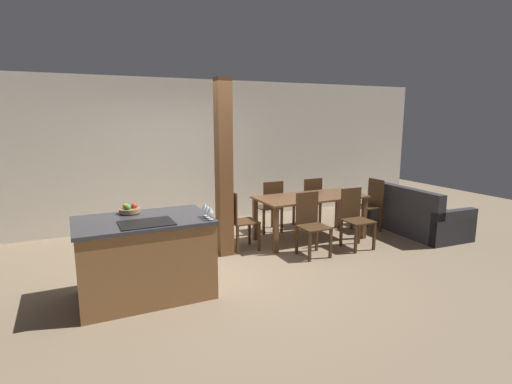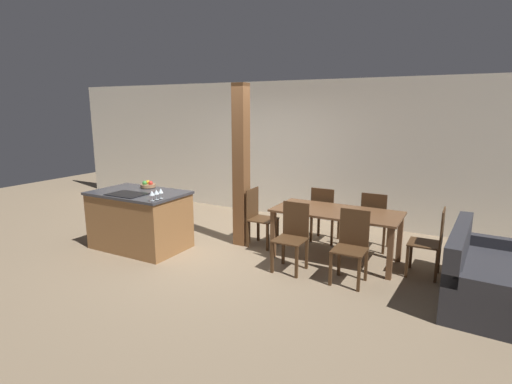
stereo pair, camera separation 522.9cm
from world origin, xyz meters
The scene contains 16 objects.
ground_plane centered at (0.00, 0.00, 0.00)m, with size 16.00×16.00×0.00m, color #847056.
wall_back centered at (0.00, 2.45, 1.35)m, with size 11.20×0.08×2.70m.
kitchen_island centered at (-1.12, -0.48, 0.45)m, with size 1.47×0.93×0.91m.
fruit_bowl centered at (-1.21, -0.16, 0.95)m, with size 0.24×0.24×0.11m.
wine_glass_near centered at (-0.46, -0.87, 1.02)m, with size 0.07×0.07×0.15m.
wine_glass_middle centered at (-0.46, -0.78, 1.02)m, with size 0.07×0.07×0.15m.
wine_glass_far centered at (-0.46, -0.69, 1.02)m, with size 0.07×0.07×0.15m.
dining_table centered at (1.75, 0.52, 0.63)m, with size 1.80×0.85×0.73m.
dining_chair_near_left centered at (1.34, -0.12, 0.48)m, with size 0.40×0.40×0.92m.
dining_chair_near_right centered at (2.15, -0.12, 0.48)m, with size 0.40×0.40×0.92m.
dining_chair_far_left centered at (1.34, 1.17, 0.48)m, with size 0.40×0.40×0.92m.
dining_chair_far_right centered at (2.15, 1.17, 0.48)m, with size 0.40×0.40×0.92m.
dining_chair_head_end centered at (0.47, 0.52, 0.48)m, with size 0.40×0.40×0.92m.
dining_chair_foot_end centered at (3.02, 0.52, 0.48)m, with size 0.40×0.40×0.92m.
couch centered at (3.66, 0.07, 0.28)m, with size 0.95×1.72×0.83m.
timber_post centered at (0.20, 0.44, 1.28)m, with size 0.21×0.21×2.55m.
Camera 1 is at (-1.83, -4.89, 2.02)m, focal length 28.00 mm.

